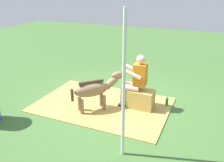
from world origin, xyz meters
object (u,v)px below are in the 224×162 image
Objects in this scene: tent_pole_left at (124,89)px; person_seated at (135,79)px; soda_bottle at (167,101)px; pony_standing at (95,89)px; hay_bale at (141,99)px.

person_seated is at bearing -78.06° from tent_pole_left.
person_seated is 5.06× the size of soda_bottle.
pony_standing is 1.93m from tent_pole_left.
soda_bottle is at bearing -99.18° from tent_pole_left.
hay_bale is at bearing 31.87° from soda_bottle.
hay_bale is 0.57× the size of pony_standing.
pony_standing is at bearing 27.91° from hay_bale.
person_seated is at bearing -147.92° from pony_standing.
tent_pole_left is at bearing 96.89° from hay_bale.
hay_bale is 2.30× the size of soda_bottle.
tent_pole_left reaches higher than hay_bale.
pony_standing reaches higher than soda_bottle.
person_seated is at bearing 2.28° from hay_bale.
person_seated is 1.03m from soda_bottle.
tent_pole_left is at bearing 80.82° from soda_bottle.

